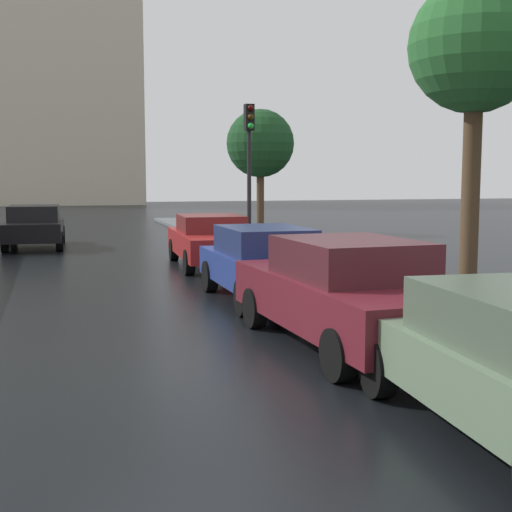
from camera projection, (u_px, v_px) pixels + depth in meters
name	position (u px, v px, depth m)	size (l,w,h in m)	color
ground	(175.00, 379.00, 7.95)	(120.00, 120.00, 0.00)	black
car_blue_near_kerb	(265.00, 262.00, 12.98)	(1.76, 4.02, 1.40)	navy
car_red_mid_road	(212.00, 240.00, 18.11)	(2.07, 4.67, 1.34)	maroon
car_black_behind_camera	(35.00, 226.00, 22.86)	(1.98, 4.26, 1.42)	black
car_maroon_far_lane	(348.00, 292.00, 9.45)	(2.04, 4.62, 1.49)	maroon
traffic_light	(249.00, 150.00, 19.81)	(0.26, 0.39, 4.29)	black
street_tree_near	(260.00, 144.00, 28.55)	(2.82, 2.82, 5.16)	#4C3823
street_tree_mid	(476.00, 50.00, 13.37)	(2.62, 2.62, 6.20)	#4C3823
distant_tower	(52.00, 65.00, 61.88)	(15.77, 12.32, 24.98)	beige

